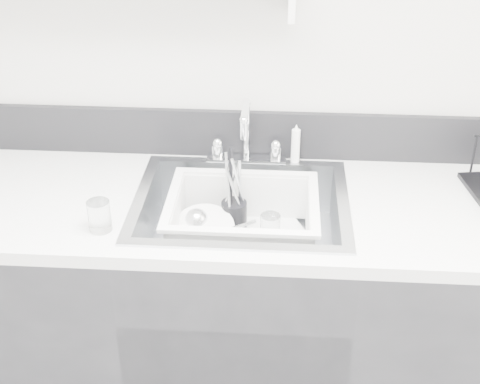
{
  "coord_description": "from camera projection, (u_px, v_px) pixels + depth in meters",
  "views": [
    {
      "loc": [
        0.11,
        -0.51,
        1.94
      ],
      "look_at": [
        0.0,
        1.14,
        0.98
      ],
      "focal_mm": 50.0,
      "sensor_mm": 36.0,
      "label": 1
    }
  ],
  "objects": [
    {
      "name": "tumbler_in_tub",
      "position": [
        270.0,
        228.0,
        2.06
      ],
      "size": [
        0.07,
        0.07,
        0.09
      ],
      "primitive_type": "cylinder",
      "rotation": [
        0.0,
        0.0,
        0.24
      ],
      "color": "white",
      "rests_on": "wash_tub"
    },
    {
      "name": "wash_tub",
      "position": [
        243.0,
        223.0,
        2.03
      ],
      "size": [
        0.56,
        0.52,
        0.18
      ],
      "primitive_type": null,
      "rotation": [
        0.0,
        0.0,
        0.39
      ],
      "color": "white",
      "rests_on": "sink"
    },
    {
      "name": "faucet",
      "position": [
        246.0,
        146.0,
        2.17
      ],
      "size": [
        0.26,
        0.18,
        0.23
      ],
      "color": "silver",
      "rests_on": "counter_run"
    },
    {
      "name": "room_shell",
      "position": [
        202.0,
        23.0,
        0.91
      ],
      "size": [
        3.5,
        3.0,
        2.6
      ],
      "color": "silver",
      "rests_on": "ground"
    },
    {
      "name": "bowl_small",
      "position": [
        271.0,
        253.0,
        2.0
      ],
      "size": [
        0.12,
        0.12,
        0.03
      ],
      "primitive_type": "imported",
      "rotation": [
        0.0,
        0.0,
        0.21
      ],
      "color": "white",
      "rests_on": "wash_tub"
    },
    {
      "name": "plate_stack",
      "position": [
        206.0,
        237.0,
        2.05
      ],
      "size": [
        0.24,
        0.23,
        0.09
      ],
      "rotation": [
        0.0,
        0.0,
        -0.39
      ],
      "color": "white",
      "rests_on": "wash_tub"
    },
    {
      "name": "sink",
      "position": [
        241.0,
        226.0,
        2.04
      ],
      "size": [
        0.64,
        0.52,
        0.2
      ],
      "primitive_type": null,
      "color": "silver",
      "rests_on": "counter_run"
    },
    {
      "name": "tumbler_counter",
      "position": [
        99.0,
        216.0,
        1.84
      ],
      "size": [
        0.08,
        0.08,
        0.09
      ],
      "primitive_type": "cylinder",
      "rotation": [
        0.0,
        0.0,
        0.32
      ],
      "color": "white",
      "rests_on": "counter_run"
    },
    {
      "name": "counter_run",
      "position": [
        241.0,
        319.0,
        2.22
      ],
      "size": [
        3.2,
        0.62,
        0.92
      ],
      "color": "#242427",
      "rests_on": "ground"
    },
    {
      "name": "ladle",
      "position": [
        213.0,
        234.0,
        2.04
      ],
      "size": [
        0.29,
        0.26,
        0.08
      ],
      "primitive_type": null,
      "rotation": [
        0.0,
        0.0,
        -0.68
      ],
      "color": "silver",
      "rests_on": "wash_tub"
    },
    {
      "name": "utensil_cup",
      "position": [
        234.0,
        214.0,
        2.11
      ],
      "size": [
        0.08,
        0.08,
        0.27
      ],
      "rotation": [
        0.0,
        0.0,
        0.04
      ],
      "color": "black",
      "rests_on": "wash_tub"
    },
    {
      "name": "side_sprayer",
      "position": [
        296.0,
        144.0,
        2.17
      ],
      "size": [
        0.03,
        0.03,
        0.14
      ],
      "primitive_type": "cylinder",
      "color": "white",
      "rests_on": "counter_run"
    },
    {
      "name": "backsplash",
      "position": [
        247.0,
        134.0,
        2.21
      ],
      "size": [
        3.2,
        0.02,
        0.16
      ],
      "primitive_type": "cube",
      "color": "black",
      "rests_on": "counter_run"
    }
  ]
}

